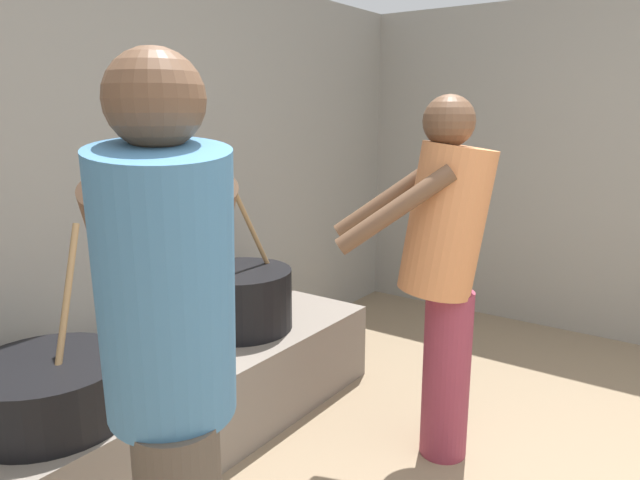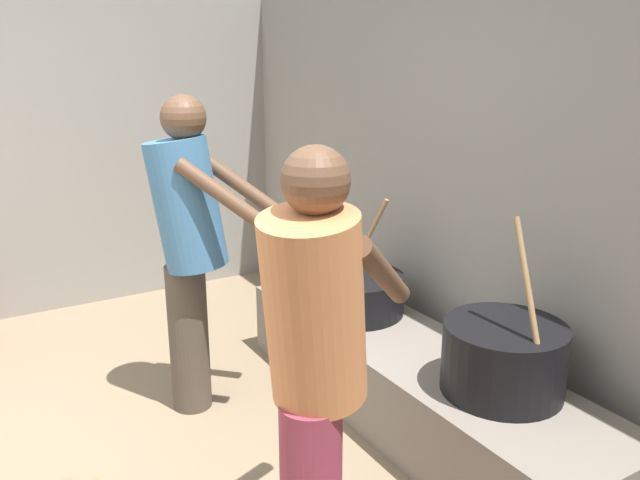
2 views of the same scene
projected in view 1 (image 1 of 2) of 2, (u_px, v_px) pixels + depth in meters
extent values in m
cube|color=gray|center=(87.00, 196.00, 2.61)|extent=(5.37, 0.20, 2.17)
cube|color=slate|center=(169.00, 409.00, 2.49)|extent=(2.29, 0.60, 0.40)
cylinder|color=black|center=(241.00, 299.00, 2.85)|extent=(0.51, 0.51, 0.30)
cylinder|color=#937047|center=(251.00, 227.00, 2.85)|extent=(0.25, 0.09, 0.51)
cylinder|color=black|center=(49.00, 391.00, 2.01)|extent=(0.55, 0.55, 0.21)
cylinder|color=#937047|center=(67.00, 300.00, 2.02)|extent=(0.23, 0.15, 0.51)
cylinder|color=teal|center=(166.00, 289.00, 1.27)|extent=(0.47, 0.49, 0.66)
sphere|color=brown|center=(154.00, 99.00, 1.19)|extent=(0.21, 0.21, 0.21)
cylinder|color=brown|center=(215.00, 234.00, 1.51)|extent=(0.35, 0.41, 0.36)
cylinder|color=brown|center=(105.00, 240.00, 1.43)|extent=(0.35, 0.41, 0.36)
cylinder|color=#8C3347|center=(446.00, 374.00, 2.45)|extent=(0.20, 0.20, 0.74)
cylinder|color=#D17F4C|center=(447.00, 220.00, 2.30)|extent=(0.46, 0.48, 0.63)
sphere|color=brown|center=(449.00, 121.00, 2.22)|extent=(0.20, 0.20, 0.20)
cylinder|color=brown|center=(387.00, 199.00, 2.42)|extent=(0.32, 0.41, 0.35)
cylinder|color=brown|center=(395.00, 210.00, 2.16)|extent=(0.32, 0.41, 0.35)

